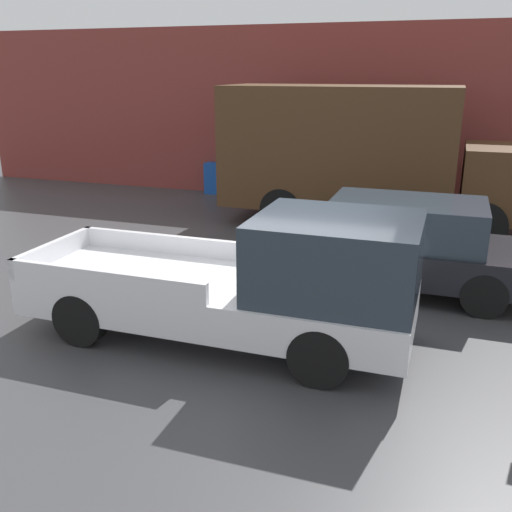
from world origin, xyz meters
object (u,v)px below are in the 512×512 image
object	(u,v)px
delivery_truck	(359,153)
newspaper_box	(213,178)
pickup_truck	(256,283)
car	(400,244)

from	to	relation	value
delivery_truck	newspaper_box	size ratio (longest dim) A/B	7.56
newspaper_box	pickup_truck	bearing A→B (deg)	-63.58
newspaper_box	delivery_truck	bearing A→B (deg)	-26.46
pickup_truck	car	distance (m)	3.42
car	newspaper_box	bearing A→B (deg)	134.24
pickup_truck	newspaper_box	distance (m)	10.77
car	delivery_truck	distance (m)	4.53
pickup_truck	delivery_truck	size ratio (longest dim) A/B	0.76
pickup_truck	delivery_truck	bearing A→B (deg)	87.84
delivery_truck	newspaper_box	bearing A→B (deg)	153.54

